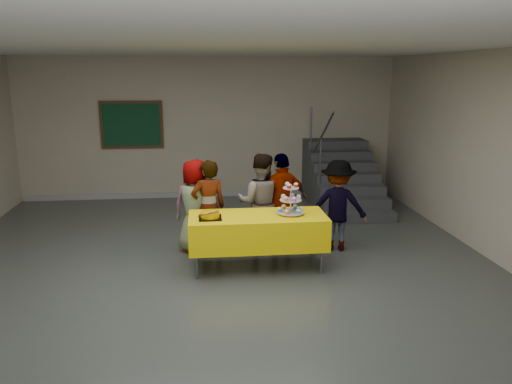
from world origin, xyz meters
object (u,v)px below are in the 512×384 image
at_px(bake_table, 258,230).
at_px(schoolchild_d, 282,202).
at_px(schoolchild_e, 338,205).
at_px(staircase, 341,180).
at_px(cupcake_stand, 291,202).
at_px(schoolchild_c, 260,202).
at_px(bear_cake, 210,214).
at_px(schoolchild_a, 195,206).
at_px(noticeboard, 132,125).
at_px(schoolchild_b, 209,208).

relative_size(bake_table, schoolchild_d, 1.26).
distance_m(schoolchild_d, schoolchild_e, 0.85).
height_order(schoolchild_e, staircase, staircase).
height_order(cupcake_stand, schoolchild_c, schoolchild_c).
bearing_deg(staircase, bear_cake, -128.69).
relative_size(bake_table, cupcake_stand, 4.22).
xyz_separation_m(schoolchild_a, schoolchild_e, (2.16, -0.15, -0.01)).
height_order(schoolchild_d, staircase, staircase).
distance_m(staircase, noticeboard, 4.53).
bearing_deg(schoolchild_e, schoolchild_d, 4.69).
relative_size(schoolchild_c, noticeboard, 1.15).
distance_m(bake_table, schoolchild_a, 1.18).
distance_m(bear_cake, schoolchild_e, 2.09).
relative_size(cupcake_stand, schoolchild_b, 0.31).
distance_m(schoolchild_c, staircase, 3.28).
bearing_deg(staircase, bake_table, -122.14).
height_order(bake_table, bear_cake, bear_cake).
bearing_deg(noticeboard, schoolchild_b, -66.79).
distance_m(cupcake_stand, schoolchild_d, 0.80).
relative_size(schoolchild_b, staircase, 0.60).
xyz_separation_m(bear_cake, schoolchild_a, (-0.21, 0.88, -0.12)).
bearing_deg(cupcake_stand, schoolchild_b, 150.21).
bearing_deg(staircase, schoolchild_b, -135.51).
height_order(schoolchild_c, noticeboard, noticeboard).
bearing_deg(cupcake_stand, bear_cake, -175.33).
bearing_deg(schoolchild_b, schoolchild_d, 171.17).
xyz_separation_m(schoolchild_b, schoolchild_c, (0.79, 0.14, 0.03)).
bearing_deg(cupcake_stand, schoolchild_a, 149.08).
bearing_deg(staircase, cupcake_stand, -116.30).
distance_m(bear_cake, schoolchild_b, 0.74).
bearing_deg(schoolchild_d, schoolchild_a, -20.54).
bearing_deg(noticeboard, staircase, -10.96).
xyz_separation_m(bake_table, schoolchild_c, (0.13, 0.79, 0.19)).
height_order(bear_cake, schoolchild_b, schoolchild_b).
bearing_deg(staircase, schoolchild_c, -127.56).
xyz_separation_m(cupcake_stand, bear_cake, (-1.11, -0.09, -0.11)).
bearing_deg(bake_table, staircase, 57.86).
xyz_separation_m(schoolchild_d, noticeboard, (-2.66, 3.43, 0.85)).
height_order(staircase, noticeboard, noticeboard).
distance_m(bake_table, staircase, 4.00).
distance_m(schoolchild_e, noticeboard, 5.08).
bearing_deg(cupcake_stand, noticeboard, 122.17).
xyz_separation_m(schoolchild_a, schoolchild_d, (1.32, -0.01, 0.03)).
distance_m(schoolchild_c, schoolchild_e, 1.18).
bearing_deg(schoolchild_c, bake_table, 92.65).
xyz_separation_m(staircase, noticeboard, (-4.31, 0.84, 1.11)).
xyz_separation_m(schoolchild_b, schoolchild_d, (1.13, 0.14, 0.03)).
relative_size(bake_table, schoolchild_c, 1.26).
bearing_deg(bake_table, bear_cake, -172.91).
bearing_deg(bear_cake, schoolchild_b, 90.78).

